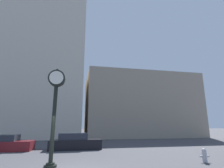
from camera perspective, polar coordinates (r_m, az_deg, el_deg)
The scene contains 6 objects.
building_tall_tower at distance 36.14m, azimuth -20.23°, elevation 11.95°, with size 13.56×12.00×33.92m.
building_storefront_row at distance 34.60m, azimuth 8.70°, elevation -7.27°, with size 20.21×12.00×11.19m.
street_clock at distance 9.86m, azimuth -18.06°, elevation -4.90°, with size 0.90×0.62×5.10m.
car_maroon at distance 17.45m, azimuth -32.12°, elevation -16.27°, with size 4.62×1.89×1.27m.
car_black at distance 16.35m, azimuth -12.07°, elevation -18.12°, with size 4.46×1.97×1.37m.
fire_hydrant_far at distance 11.88m, azimuth 27.95°, elevation -19.84°, with size 0.59×0.26×0.74m.
Camera 1 is at (0.37, -8.35, 2.02)m, focal length 28.00 mm.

